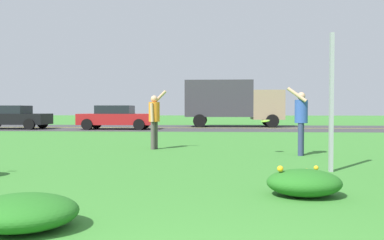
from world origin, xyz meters
name	(u,v)px	position (x,y,z in m)	size (l,w,h in m)	color
ground_plane	(207,145)	(0.00, 11.91, 0.00)	(120.00, 120.00, 0.00)	#387A2D
highway_strip	(212,128)	(0.00, 23.82, 0.00)	(120.00, 8.60, 0.01)	#38383A
highway_center_stripe	(212,128)	(0.00, 23.82, 0.01)	(120.00, 0.16, 0.00)	yellow
daylily_clump_front_right	(304,183)	(1.59, 3.98, 0.19)	(1.06, 0.86, 0.44)	#23661E
daylily_clump_mid_right	(23,212)	(-1.67, 2.22, 0.18)	(1.15, 0.98, 0.36)	#23661E
sign_post_near_path	(331,102)	(2.61, 6.24, 1.38)	(0.07, 0.10, 2.76)	#93969B
person_thrower_orange_shirt	(154,117)	(-1.59, 10.34, 1.00)	(0.56, 0.53, 1.83)	orange
person_catcher_blue_shirt	(301,117)	(2.59, 8.96, 1.02)	(0.58, 0.54, 1.83)	#2D4C9E
frisbee_lime	(265,121)	(1.68, 9.27, 0.92)	(0.25, 0.24, 0.08)	#8CD133
car_black_leftmost	(11,117)	(-12.38, 21.88, 0.74)	(4.50, 2.00, 1.45)	black
car_red_center_left	(116,117)	(-5.78, 21.88, 0.74)	(4.50, 2.00, 1.45)	maroon
box_truck_tan	(232,101)	(1.38, 25.75, 1.80)	(6.70, 2.46, 3.20)	#937F60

